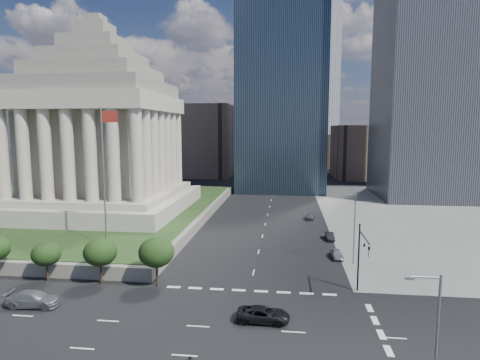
# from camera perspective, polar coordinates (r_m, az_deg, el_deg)

# --- Properties ---
(ground) EXTENTS (500.00, 500.00, 0.00)m
(ground) POSITION_cam_1_polar(r_m,az_deg,el_deg) (131.73, 4.95, -0.90)
(ground) COLOR black
(ground) RESTS_ON ground
(plaza_terrace) EXTENTS (66.00, 70.00, 1.80)m
(plaza_terrace) POSITION_cam_1_polar(r_m,az_deg,el_deg) (95.91, -24.26, -4.05)
(plaza_terrace) COLOR slate
(plaza_terrace) RESTS_ON ground
(plaza_lawn) EXTENTS (64.00, 68.00, 0.10)m
(plaza_lawn) POSITION_cam_1_polar(r_m,az_deg,el_deg) (95.74, -24.29, -3.50)
(plaza_lawn) COLOR #1C3515
(plaza_lawn) RESTS_ON plaza_terrace
(war_memorial) EXTENTS (34.00, 34.00, 39.00)m
(war_memorial) POSITION_cam_1_polar(r_m,az_deg,el_deg) (87.24, -19.39, 8.66)
(war_memorial) COLOR #ADA291
(war_memorial) RESTS_ON plaza_lawn
(flagpole) EXTENTS (2.52, 0.24, 20.00)m
(flagpole) POSITION_cam_1_polar(r_m,az_deg,el_deg) (60.54, -18.72, 1.62)
(flagpole) COLOR slate
(flagpole) RESTS_ON plaza_lawn
(midrise_glass) EXTENTS (26.00, 26.00, 60.00)m
(midrise_glass) POSITION_cam_1_polar(r_m,az_deg,el_deg) (125.86, 5.95, 12.40)
(midrise_glass) COLOR black
(midrise_glass) RESTS_ON ground
(highrise_ne) EXTENTS (26.00, 28.00, 100.00)m
(highrise_ne) POSITION_cam_1_polar(r_m,az_deg,el_deg) (125.32, 25.99, 21.05)
(highrise_ne) COLOR black
(highrise_ne) RESTS_ON ground
(building_filler_ne) EXTENTS (20.00, 30.00, 20.00)m
(building_filler_ne) POSITION_cam_1_polar(r_m,az_deg,el_deg) (162.94, 16.71, 3.92)
(building_filler_ne) COLOR brown
(building_filler_ne) RESTS_ON ground
(building_filler_nw) EXTENTS (24.00, 30.00, 28.00)m
(building_filler_nw) POSITION_cam_1_polar(r_m,az_deg,el_deg) (164.03, -5.21, 5.61)
(building_filler_nw) COLOR brown
(building_filler_nw) RESTS_ON ground
(traffic_signal_ne) EXTENTS (0.30, 5.74, 8.00)m
(traffic_signal_ne) POSITION_cam_1_polar(r_m,az_deg,el_deg) (46.75, 16.93, -9.73)
(traffic_signal_ne) COLOR black
(traffic_signal_ne) RESTS_ON ground
(street_lamp_south) EXTENTS (2.13, 0.22, 10.00)m
(street_lamp_south) POSITION_cam_1_polar(r_m,az_deg,el_deg) (29.03, 25.84, -20.11)
(street_lamp_south) COLOR slate
(street_lamp_south) RESTS_ON ground
(street_lamp_north) EXTENTS (2.13, 0.22, 10.00)m
(street_lamp_north) POSITION_cam_1_polar(r_m,az_deg,el_deg) (57.55, 15.82, -6.07)
(street_lamp_north) COLOR slate
(street_lamp_north) RESTS_ON ground
(pickup_truck) EXTENTS (2.45, 5.22, 1.44)m
(pickup_truck) POSITION_cam_1_polar(r_m,az_deg,el_deg) (41.22, 3.33, -18.55)
(pickup_truck) COLOR black
(pickup_truck) RESTS_ON ground
(suv_grey) EXTENTS (5.77, 2.68, 1.63)m
(suv_grey) POSITION_cam_1_polar(r_m,az_deg,el_deg) (49.30, -27.33, -14.80)
(suv_grey) COLOR #5B5E63
(suv_grey) RESTS_ON ground
(parked_sedan_near) EXTENTS (3.88, 1.81, 1.28)m
(parked_sedan_near) POSITION_cam_1_polar(r_m,az_deg,el_deg) (60.76, 13.59, -10.20)
(parked_sedan_near) COLOR gray
(parked_sedan_near) RESTS_ON ground
(parked_sedan_mid) EXTENTS (3.76, 1.41, 1.23)m
(parked_sedan_mid) POSITION_cam_1_polar(r_m,az_deg,el_deg) (70.22, 12.65, -7.81)
(parked_sedan_mid) COLOR black
(parked_sedan_mid) RESTS_ON ground
(parked_sedan_far) EXTENTS (2.08, 4.15, 1.36)m
(parked_sedan_far) POSITION_cam_1_polar(r_m,az_deg,el_deg) (84.96, 9.94, -5.06)
(parked_sedan_far) COLOR #4E5155
(parked_sedan_far) RESTS_ON ground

